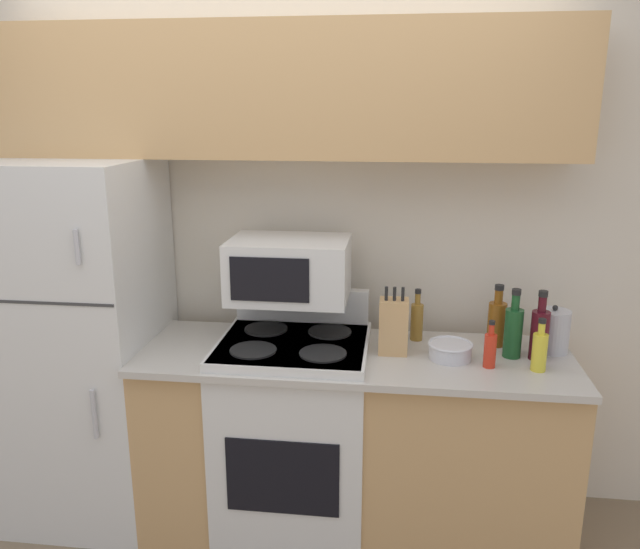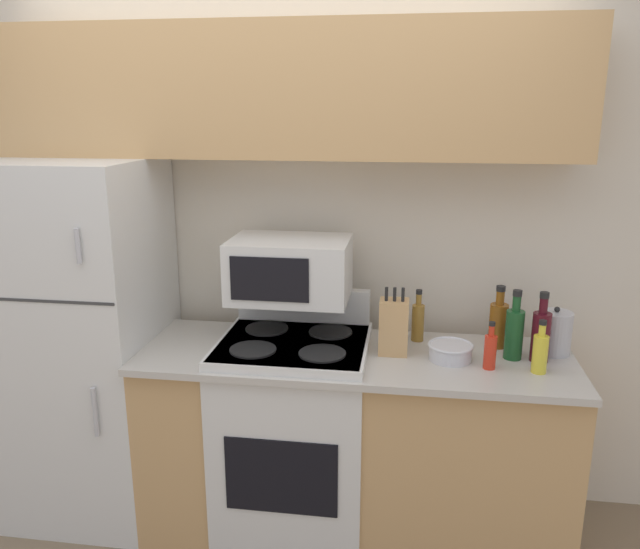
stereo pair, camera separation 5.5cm
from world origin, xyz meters
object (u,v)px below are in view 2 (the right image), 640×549
at_px(bowl, 450,351).
at_px(kettle, 555,333).
at_px(stove, 294,433).
at_px(bottle_wine_green, 514,332).
at_px(refrigerator, 81,341).
at_px(knife_block, 394,327).
at_px(bottle_vinegar, 418,321).
at_px(bottle_wine_red, 541,334).
at_px(microwave, 290,269).
at_px(bottle_whiskey, 498,323).
at_px(bottle_hot_sauce, 490,350).
at_px(bottle_cooking_spray, 540,352).

bearing_deg(bowl, kettle, 17.37).
relative_size(stove, bottle_wine_green, 3.64).
height_order(refrigerator, knife_block, refrigerator).
distance_m(bottle_vinegar, kettle, 0.59).
xyz_separation_m(bowl, bottle_wine_red, (0.37, 0.04, 0.08)).
bearing_deg(microwave, bottle_whiskey, 3.89).
distance_m(microwave, kettle, 1.18).
bearing_deg(bottle_hot_sauce, bottle_wine_red, 27.47).
height_order(stove, bottle_wine_red, bottle_wine_red).
bearing_deg(bottle_wine_red, refrigerator, 179.22).
bearing_deg(bottle_cooking_spray, refrigerator, 175.82).
xyz_separation_m(bottle_cooking_spray, bottle_hot_sauce, (-0.19, 0.01, -0.01)).
bearing_deg(bottle_vinegar, bowl, -56.41).
distance_m(stove, knife_block, 0.69).
height_order(bowl, bottle_hot_sauce, bottle_hot_sauce).
distance_m(knife_block, bottle_vinegar, 0.20).
height_order(bottle_whiskey, kettle, bottle_whiskey).
bearing_deg(bottle_wine_green, microwave, 176.19).
relative_size(stove, bowl, 5.71).
relative_size(microwave, bottle_vinegar, 2.17).
height_order(bottle_vinegar, kettle, bottle_vinegar).
bearing_deg(refrigerator, microwave, 2.82).
bearing_deg(refrigerator, bowl, -2.27).
distance_m(bottle_cooking_spray, bottle_whiskey, 0.29).
relative_size(knife_block, bottle_vinegar, 1.24).
bearing_deg(kettle, bottle_wine_red, -128.20).
relative_size(microwave, bottle_whiskey, 1.86).
distance_m(knife_block, kettle, 0.69).
relative_size(bowl, bottle_whiskey, 0.68).
relative_size(bottle_wine_red, bottle_wine_green, 1.00).
xyz_separation_m(refrigerator, bowl, (1.71, -0.07, 0.08)).
height_order(stove, bottle_hot_sauce, same).
bearing_deg(bottle_wine_green, bottle_hot_sauce, -131.33).
relative_size(bowl, bottle_cooking_spray, 0.87).
height_order(refrigerator, microwave, refrigerator).
distance_m(stove, bottle_cooking_spray, 1.14).
bearing_deg(bottle_whiskey, bowl, -139.86).
xyz_separation_m(bowl, kettle, (0.45, 0.14, 0.06)).
xyz_separation_m(bottle_vinegar, kettle, (0.58, -0.07, -0.00)).
bearing_deg(knife_block, bottle_whiskey, 17.42).
bearing_deg(bottle_wine_red, microwave, 175.86).
bearing_deg(microwave, bowl, -9.41).
distance_m(stove, bottle_vinegar, 0.76).
distance_m(microwave, knife_block, 0.52).
distance_m(microwave, bottle_hot_sauce, 0.92).
bearing_deg(bottle_wine_red, bottle_whiskey, 137.65).
xyz_separation_m(refrigerator, stove, (1.03, -0.05, -0.37)).
distance_m(stove, bottle_hot_sauce, 0.97).
bearing_deg(refrigerator, stove, -2.87).
xyz_separation_m(bottle_vinegar, bottle_wine_green, (0.40, -0.15, 0.02)).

